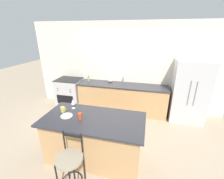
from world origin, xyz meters
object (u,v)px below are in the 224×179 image
at_px(tumbler_cup, 80,116).
at_px(pumpkin_decoration, 110,80).
at_px(oven_range, 70,92).
at_px(dinner_plate, 67,116).
at_px(coffee_mug, 63,109).
at_px(wine_glass, 73,102).
at_px(refrigerator, 189,91).
at_px(bar_stool_near, 70,163).
at_px(soap_bottle, 88,79).

bearing_deg(tumbler_cup, pumpkin_decoration, 90.27).
bearing_deg(oven_range, dinner_plate, -61.79).
distance_m(coffee_mug, pumpkin_decoration, 2.13).
distance_m(wine_glass, pumpkin_decoration, 1.93).
relative_size(refrigerator, tumbler_cup, 14.36).
bearing_deg(tumbler_cup, refrigerator, 42.22).
height_order(oven_range, wine_glass, wine_glass).
relative_size(bar_stool_near, wine_glass, 4.95).
bearing_deg(oven_range, soap_bottle, 11.04).
bearing_deg(bar_stool_near, tumbler_cup, 99.83).
bearing_deg(tumbler_cup, dinner_plate, 174.18).
bearing_deg(wine_glass, bar_stool_near, -66.77).
relative_size(bar_stool_near, soap_bottle, 5.91).
height_order(refrigerator, wine_glass, refrigerator).
xyz_separation_m(coffee_mug, pumpkin_decoration, (0.43, 2.08, -0.00)).
bearing_deg(coffee_mug, soap_bottle, 98.07).
xyz_separation_m(coffee_mug, tumbler_cup, (0.45, -0.16, 0.01)).
bearing_deg(bar_stool_near, refrigerator, 51.49).
relative_size(refrigerator, pumpkin_decoration, 10.73).
relative_size(refrigerator, coffee_mug, 13.83).
height_order(coffee_mug, pumpkin_decoration, pumpkin_decoration).
height_order(bar_stool_near, tumbler_cup, tumbler_cup).
distance_m(dinner_plate, pumpkin_decoration, 2.24).
height_order(bar_stool_near, pumpkin_decoration, pumpkin_decoration).
distance_m(coffee_mug, soap_bottle, 2.05).
bearing_deg(dinner_plate, oven_range, 118.21).
xyz_separation_m(coffee_mug, soap_bottle, (-0.29, 2.03, 0.01)).
bearing_deg(refrigerator, pumpkin_decoration, 175.30).
bearing_deg(dinner_plate, bar_stool_near, -59.22).
bearing_deg(coffee_mug, pumpkin_decoration, 78.20).
relative_size(oven_range, pumpkin_decoration, 5.85).
xyz_separation_m(refrigerator, pumpkin_decoration, (-2.28, 0.19, 0.09)).
bearing_deg(soap_bottle, dinner_plate, -78.48).
xyz_separation_m(wine_glass, soap_bottle, (-0.42, 1.85, -0.09)).
height_order(refrigerator, soap_bottle, refrigerator).
relative_size(coffee_mug, pumpkin_decoration, 0.78).
xyz_separation_m(bar_stool_near, tumbler_cup, (-0.11, 0.65, 0.42)).
bearing_deg(wine_glass, pumpkin_decoration, 80.91).
relative_size(oven_range, coffee_mug, 7.54).
height_order(bar_stool_near, wine_glass, wine_glass).
bearing_deg(bar_stool_near, dinner_plate, 120.78).
relative_size(coffee_mug, tumbler_cup, 1.04).
relative_size(bar_stool_near, coffee_mug, 8.09).
xyz_separation_m(oven_range, soap_bottle, (0.65, 0.13, 0.49)).
bearing_deg(dinner_plate, refrigerator, 38.39).
height_order(refrigerator, oven_range, refrigerator).
relative_size(oven_range, bar_stool_near, 0.93).
bearing_deg(wine_glass, dinner_plate, -85.99).
bearing_deg(oven_range, pumpkin_decoration, 7.58).
xyz_separation_m(bar_stool_near, soap_bottle, (-0.85, 2.84, 0.42)).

